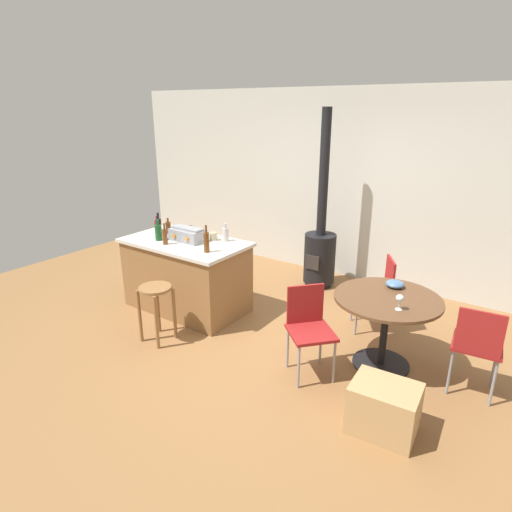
# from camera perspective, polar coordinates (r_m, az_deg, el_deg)

# --- Properties ---
(ground_plane) EXTENTS (8.80, 8.80, 0.00)m
(ground_plane) POSITION_cam_1_polar(r_m,az_deg,el_deg) (4.84, 0.82, -10.86)
(ground_plane) COLOR olive
(back_wall) EXTENTS (8.00, 0.10, 2.70)m
(back_wall) POSITION_cam_1_polar(r_m,az_deg,el_deg) (6.34, 12.91, 8.96)
(back_wall) COLOR beige
(back_wall) RESTS_ON ground_plane
(kitchen_island) EXTENTS (1.52, 0.87, 0.89)m
(kitchen_island) POSITION_cam_1_polar(r_m,az_deg,el_deg) (5.42, -9.21, -2.47)
(kitchen_island) COLOR olive
(kitchen_island) RESTS_ON ground_plane
(wooden_stool) EXTENTS (0.35, 0.35, 0.63)m
(wooden_stool) POSITION_cam_1_polar(r_m,az_deg,el_deg) (4.73, -13.15, -5.80)
(wooden_stool) COLOR olive
(wooden_stool) RESTS_ON ground_plane
(dining_table) EXTENTS (1.00, 1.00, 0.74)m
(dining_table) POSITION_cam_1_polar(r_m,az_deg,el_deg) (4.31, 16.90, -7.34)
(dining_table) COLOR black
(dining_table) RESTS_ON ground_plane
(folding_chair_near) EXTENTS (0.56, 0.56, 0.85)m
(folding_chair_near) POSITION_cam_1_polar(r_m,az_deg,el_deg) (4.09, 7.04, -9.02)
(folding_chair_near) COLOR maroon
(folding_chair_near) RESTS_ON ground_plane
(folding_chair_far) EXTENTS (0.44, 0.44, 0.86)m
(folding_chair_far) POSITION_cam_1_polar(r_m,az_deg,el_deg) (4.20, 27.37, -10.27)
(folding_chair_far) COLOR maroon
(folding_chair_far) RESTS_ON ground_plane
(folding_chair_left) EXTENTS (0.55, 0.55, 0.85)m
(folding_chair_left) POSITION_cam_1_polar(r_m,az_deg,el_deg) (5.01, 15.88, -4.14)
(folding_chair_left) COLOR maroon
(folding_chair_left) RESTS_ON ground_plane
(wood_stove) EXTENTS (0.44, 0.45, 2.43)m
(wood_stove) POSITION_cam_1_polar(r_m,az_deg,el_deg) (6.06, 8.52, 1.30)
(wood_stove) COLOR black
(wood_stove) RESTS_ON ground_plane
(toolbox) EXTENTS (0.43, 0.25, 0.17)m
(toolbox) POSITION_cam_1_polar(r_m,az_deg,el_deg) (5.25, -9.07, 2.85)
(toolbox) COLOR gray
(toolbox) RESTS_ON kitchen_island
(bottle_0) EXTENTS (0.07, 0.07, 0.23)m
(bottle_0) POSITION_cam_1_polar(r_m,az_deg,el_deg) (5.66, -13.01, 3.89)
(bottle_0) COLOR maroon
(bottle_0) RESTS_ON kitchen_island
(bottle_1) EXTENTS (0.08, 0.08, 0.26)m
(bottle_1) POSITION_cam_1_polar(r_m,az_deg,el_deg) (5.33, -12.84, 3.11)
(bottle_1) COLOR #194C23
(bottle_1) RESTS_ON kitchen_island
(bottle_2) EXTENTS (0.07, 0.07, 0.20)m
(bottle_2) POSITION_cam_1_polar(r_m,az_deg,el_deg) (5.63, -11.60, 3.78)
(bottle_2) COLOR #603314
(bottle_2) RESTS_ON kitchen_island
(bottle_3) EXTENTS (0.06, 0.06, 0.26)m
(bottle_3) POSITION_cam_1_polar(r_m,az_deg,el_deg) (5.16, -12.02, 2.59)
(bottle_3) COLOR #603314
(bottle_3) RESTS_ON kitchen_island
(bottle_4) EXTENTS (0.07, 0.07, 0.29)m
(bottle_4) POSITION_cam_1_polar(r_m,az_deg,el_deg) (5.53, -12.82, 3.82)
(bottle_4) COLOR black
(bottle_4) RESTS_ON kitchen_island
(bottle_5) EXTENTS (0.06, 0.06, 0.31)m
(bottle_5) POSITION_cam_1_polar(r_m,az_deg,el_deg) (4.79, -6.60, 1.89)
(bottle_5) COLOR #603314
(bottle_5) RESTS_ON kitchen_island
(bottle_6) EXTENTS (0.08, 0.08, 0.22)m
(bottle_6) POSITION_cam_1_polar(r_m,az_deg,el_deg) (5.19, -4.09, 2.91)
(bottle_6) COLOR #B7B2AD
(bottle_6) RESTS_ON kitchen_island
(cup_0) EXTENTS (0.13, 0.09, 0.10)m
(cup_0) POSITION_cam_1_polar(r_m,az_deg,el_deg) (5.24, -5.69, 2.62)
(cup_0) COLOR tan
(cup_0) RESTS_ON kitchen_island
(cup_1) EXTENTS (0.12, 0.08, 0.10)m
(cup_1) POSITION_cam_1_polar(r_m,az_deg,el_deg) (5.56, -8.81, 3.49)
(cup_1) COLOR #383838
(cup_1) RESTS_ON kitchen_island
(wine_glass) EXTENTS (0.07, 0.07, 0.14)m
(wine_glass) POSITION_cam_1_polar(r_m,az_deg,el_deg) (3.97, 18.57, -5.39)
(wine_glass) COLOR silver
(wine_glass) RESTS_ON dining_table
(serving_bowl) EXTENTS (0.18, 0.18, 0.07)m
(serving_bowl) POSITION_cam_1_polar(r_m,az_deg,el_deg) (4.47, 18.01, -3.55)
(serving_bowl) COLOR #4C7099
(serving_bowl) RESTS_ON dining_table
(cardboard_box) EXTENTS (0.53, 0.43, 0.41)m
(cardboard_box) POSITION_cam_1_polar(r_m,az_deg,el_deg) (3.69, 16.63, -18.83)
(cardboard_box) COLOR tan
(cardboard_box) RESTS_ON ground_plane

